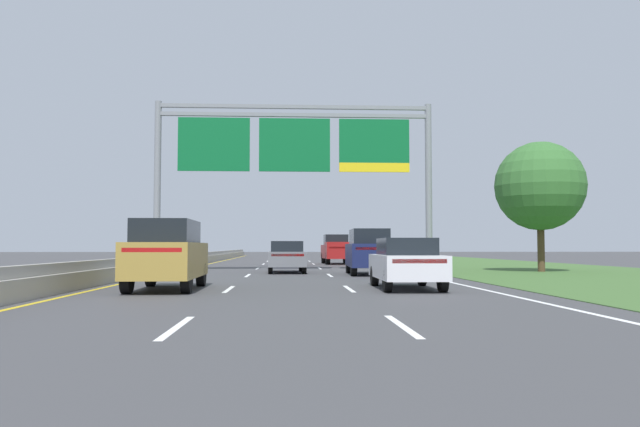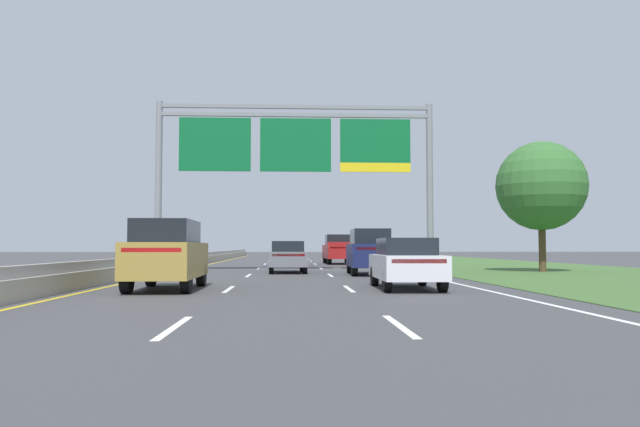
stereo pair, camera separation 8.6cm
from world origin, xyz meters
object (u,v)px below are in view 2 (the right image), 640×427
at_px(car_gold_left_lane_suv, 167,254).
at_px(car_navy_right_lane_suv, 369,251).
at_px(car_grey_centre_lane_sedan, 287,256).
at_px(overhead_sign_gantry, 296,151).
at_px(car_blue_centre_lane_sedan, 291,254).
at_px(car_white_right_lane_sedan, 406,262).
at_px(roadside_tree_mid, 541,186).
at_px(pickup_truck_red, 338,249).

height_order(car_gold_left_lane_suv, car_navy_right_lane_suv, same).
bearing_deg(car_grey_centre_lane_sedan, overhead_sign_gantry, -12.13).
bearing_deg(car_navy_right_lane_suv, car_grey_centre_lane_sedan, 59.98).
bearing_deg(car_blue_centre_lane_sedan, car_gold_left_lane_suv, 172.41).
height_order(car_grey_centre_lane_sedan, car_navy_right_lane_suv, car_navy_right_lane_suv).
xyz_separation_m(overhead_sign_gantry, car_blue_centre_lane_sedan, (-0.24, 8.97, -5.64)).
xyz_separation_m(car_gold_left_lane_suv, car_navy_right_lane_suv, (7.44, 9.81, 0.00)).
distance_m(car_blue_centre_lane_sedan, car_white_right_lane_sedan, 23.54).
bearing_deg(car_grey_centre_lane_sedan, car_white_right_lane_sedan, -164.30).
bearing_deg(car_gold_left_lane_suv, roadside_tree_mid, -54.38).
bearing_deg(car_white_right_lane_sedan, pickup_truck_red, 0.90).
height_order(car_blue_centre_lane_sedan, car_navy_right_lane_suv, car_navy_right_lane_suv).
relative_size(car_grey_centre_lane_sedan, car_gold_left_lane_suv, 0.94).
distance_m(overhead_sign_gantry, car_navy_right_lane_suv, 7.83).
xyz_separation_m(pickup_truck_red, car_white_right_lane_sedan, (0.02, -27.33, -0.26)).
relative_size(pickup_truck_red, car_navy_right_lane_suv, 1.15).
relative_size(overhead_sign_gantry, pickup_truck_red, 2.76).
distance_m(car_grey_centre_lane_sedan, car_navy_right_lane_suv, 4.52).
height_order(car_white_right_lane_sedan, car_gold_left_lane_suv, car_gold_left_lane_suv).
bearing_deg(roadside_tree_mid, pickup_truck_red, 121.57).
distance_m(pickup_truck_red, roadside_tree_mid, 18.13).
bearing_deg(car_navy_right_lane_suv, roadside_tree_mid, -73.77).
distance_m(overhead_sign_gantry, pickup_truck_red, 14.48).
distance_m(car_white_right_lane_sedan, car_navy_right_lane_suv, 9.75).
bearing_deg(roadside_tree_mid, car_navy_right_lane_suv, -165.39).
relative_size(car_navy_right_lane_suv, roadside_tree_mid, 0.71).
distance_m(overhead_sign_gantry, car_white_right_lane_sedan, 15.73).
bearing_deg(overhead_sign_gantry, car_gold_left_lane_suv, -105.60).
bearing_deg(pickup_truck_red, car_gold_left_lane_suv, 163.54).
xyz_separation_m(pickup_truck_red, roadside_tree_mid, (9.33, -15.18, 3.34)).
bearing_deg(car_navy_right_lane_suv, pickup_truck_red, 1.99).
relative_size(car_white_right_lane_sedan, car_gold_left_lane_suv, 0.94).
relative_size(pickup_truck_red, car_grey_centre_lane_sedan, 1.23).
distance_m(car_blue_centre_lane_sedan, car_gold_left_lane_suv, 23.65).
bearing_deg(roadside_tree_mid, car_grey_centre_lane_sedan, -179.83).
bearing_deg(car_blue_centre_lane_sedan, car_white_right_lane_sedan, -169.70).
xyz_separation_m(car_grey_centre_lane_sedan, car_gold_left_lane_suv, (-3.60, -12.17, 0.28)).
distance_m(overhead_sign_gantry, roadside_tree_mid, 12.98).
relative_size(overhead_sign_gantry, car_navy_right_lane_suv, 3.17).
bearing_deg(overhead_sign_gantry, car_navy_right_lane_suv, -53.12).
xyz_separation_m(overhead_sign_gantry, car_navy_right_lane_suv, (3.42, -4.56, -5.36)).
bearing_deg(car_gold_left_lane_suv, overhead_sign_gantry, -16.24).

